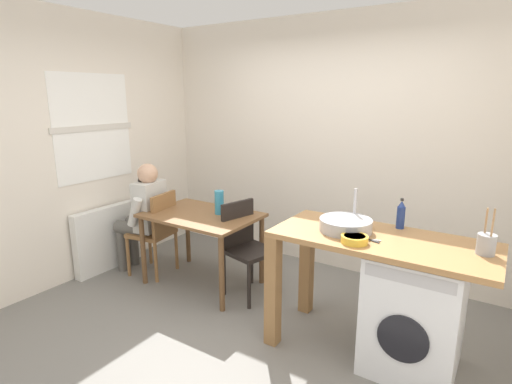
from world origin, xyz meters
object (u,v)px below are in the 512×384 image
Objects in this scene: bottle_tall_green at (401,215)px; dining_table at (202,223)px; chair_opposite at (245,243)px; vase at (219,202)px; chair_person_seat at (157,229)px; washing_machine at (414,312)px; seated_person at (144,212)px; mixing_bowl at (355,239)px; utensil_crock at (486,244)px.

dining_table is at bearing -177.87° from bottle_tall_green.
vase reaches higher than chair_opposite.
chair_person_seat is 1.05× the size of washing_machine.
seated_person is 2.44m from mixing_bowl.
chair_opposite is 1.63m from washing_machine.
utensil_crock is 1.27× the size of vase.
chair_person_seat reaches higher than dining_table.
mixing_bowl is (-0.39, -0.20, 0.52)m from washing_machine.
chair_opposite reaches higher than washing_machine.
seated_person is 2.61m from bottle_tall_green.
dining_table is at bearing 176.37° from utensil_crock.
chair_person_seat is 2.48m from bottle_tall_green.
utensil_crock is at bearing -3.63° from dining_table.
washing_machine is 2.00m from vase.
utensil_crock is (3.16, -0.04, 0.32)m from seated_person.
bottle_tall_green is 1.74m from vase.
seated_person reaches higher than chair_person_seat.
washing_machine is at bearing -171.90° from utensil_crock.
dining_table is 2.48m from utensil_crock.
bottle_tall_green is at bearing -1.00° from vase.
mixing_bowl is at bearing -18.08° from vase.
seated_person is at bearing 179.23° from utensil_crock.
vase reaches higher than dining_table.
mixing_bowl is 1.63m from vase.
chair_person_seat is 3.93× the size of bottle_tall_green.
mixing_bowl is 0.61× the size of utensil_crock.
utensil_crock is (2.45, -0.16, 0.35)m from dining_table.
bottle_tall_green is (1.88, 0.07, 0.38)m from dining_table.
dining_table is at bearing 174.30° from washing_machine.
utensil_crock is at bearing 18.37° from mixing_bowl.
chair_opposite is 4.95× the size of mixing_bowl.
washing_machine is at bearing -9.05° from vase.
washing_machine is (2.79, -0.09, -0.24)m from seated_person.
chair_person_seat is (-0.55, -0.09, -0.14)m from dining_table.
dining_table is 1.28× the size of washing_machine.
chair_opposite is 0.48m from vase.
chair_opposite is (0.48, 0.07, -0.14)m from dining_table.
seated_person is 5.10× the size of vase.
vase is at bearing -83.74° from chair_person_seat.
bottle_tall_green reaches higher than vase.
utensil_crock reaches higher than seated_person.
chair_opposite is at bearing -5.57° from vase.
seated_person reaches higher than vase.
vase reaches higher than chair_person_seat.
bottle_tall_green is (2.58, 0.18, 0.35)m from seated_person.
chair_opposite is (1.02, 0.16, 0.00)m from chair_person_seat.
chair_person_seat is at bearing -90.00° from seated_person.
bottle_tall_green is at bearing 2.13° from dining_table.
washing_machine is at bearing 27.17° from mixing_bowl.
washing_machine is at bearing -5.70° from dining_table.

